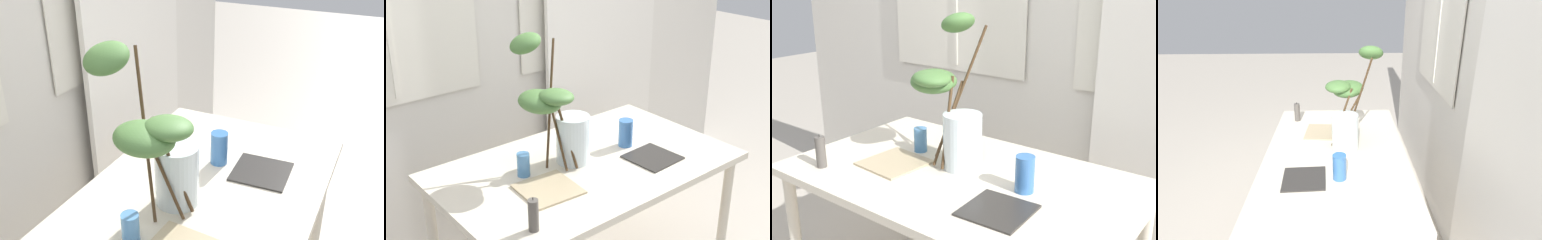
% 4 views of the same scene
% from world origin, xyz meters
% --- Properties ---
extents(back_wall_with_windows, '(4.10, 0.14, 2.63)m').
position_xyz_m(back_wall_with_windows, '(0.00, 0.85, 1.33)').
color(back_wall_with_windows, beige).
rests_on(back_wall_with_windows, ground).
extents(dining_table, '(1.49, 0.90, 0.77)m').
position_xyz_m(dining_table, '(0.00, 0.00, 0.70)').
color(dining_table, beige).
rests_on(dining_table, ground).
extents(vase_with_branches, '(0.38, 0.43, 0.68)m').
position_xyz_m(vase_with_branches, '(-0.11, 0.08, 1.03)').
color(vase_with_branches, silver).
rests_on(vase_with_branches, dining_table).
extents(drinking_glass_blue_left, '(0.06, 0.06, 0.12)m').
position_xyz_m(drinking_glass_blue_left, '(-0.31, 0.09, 0.83)').
color(drinking_glass_blue_left, '#4C84BC').
rests_on(drinking_glass_blue_left, dining_table).
extents(drinking_glass_blue_right, '(0.08, 0.08, 0.15)m').
position_xyz_m(drinking_glass_blue_right, '(0.30, 0.02, 0.85)').
color(drinking_glass_blue_right, '#386BAD').
rests_on(drinking_glass_blue_right, dining_table).
extents(plate_square_left, '(0.27, 0.27, 0.01)m').
position_xyz_m(plate_square_left, '(-0.30, -0.09, 0.78)').
color(plate_square_left, tan).
rests_on(plate_square_left, dining_table).
extents(plate_square_right, '(0.25, 0.25, 0.01)m').
position_xyz_m(plate_square_right, '(0.30, -0.17, 0.78)').
color(plate_square_right, '#2D2B28').
rests_on(plate_square_right, dining_table).
extents(pillar_candle, '(0.04, 0.04, 0.15)m').
position_xyz_m(pillar_candle, '(-0.53, -0.31, 0.84)').
color(pillar_candle, '#514C47').
rests_on(pillar_candle, dining_table).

